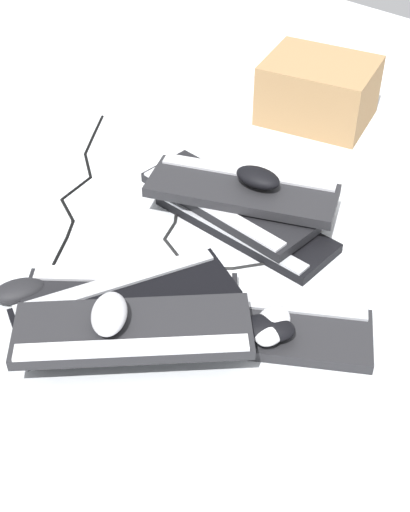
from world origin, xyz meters
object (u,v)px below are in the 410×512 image
object	(u,v)px
keyboard_4	(126,304)
mouse_1	(19,291)
mouse_4	(109,314)
cardboard_box	(318,91)
keyboard_2	(131,298)
mouse_0	(258,178)
keyboard_3	(227,202)
keyboard_1	(244,224)
mouse_2	(266,328)
mouse_3	(272,325)
keyboard_5	(133,331)
keyboard_6	(242,190)
keyboard_0	(260,326)

from	to	relation	value
keyboard_4	mouse_1	xyz separation A→B (m)	(-0.21, -0.10, -0.02)
mouse_4	cardboard_box	size ratio (longest dim) A/B	0.37
keyboard_2	mouse_0	size ratio (longest dim) A/B	3.98
keyboard_3	keyboard_1	bearing A→B (deg)	-6.82
mouse_2	mouse_4	world-z (taller)	mouse_4
mouse_0	mouse_3	size ratio (longest dim) A/B	1.00
keyboard_4	mouse_2	distance (m)	0.28
keyboard_2	mouse_0	xyz separation A→B (m)	(0.02, 0.40, 0.10)
keyboard_2	keyboard_4	size ratio (longest dim) A/B	0.95
keyboard_5	mouse_4	xyz separation A→B (m)	(-0.04, -0.02, 0.04)
keyboard_6	mouse_3	world-z (taller)	keyboard_6
keyboard_2	keyboard_4	world-z (taller)	keyboard_4
cardboard_box	mouse_4	bearing A→B (deg)	-78.29
keyboard_0	cardboard_box	size ratio (longest dim) A/B	1.53
keyboard_4	keyboard_5	world-z (taller)	keyboard_5
keyboard_2	mouse_3	bearing A→B (deg)	18.68
keyboard_4	keyboard_5	size ratio (longest dim) A/B	1.10
keyboard_5	mouse_2	distance (m)	0.25
mouse_1	mouse_3	world-z (taller)	mouse_3
keyboard_0	keyboard_2	world-z (taller)	same
keyboard_0	keyboard_4	xyz separation A→B (m)	(-0.22, -0.15, 0.03)
keyboard_4	keyboard_2	bearing A→B (deg)	126.67
mouse_4	keyboard_6	bearing A→B (deg)	-29.88
mouse_3	cardboard_box	size ratio (longest dim) A/B	0.37
cardboard_box	keyboard_5	bearing A→B (deg)	-75.97
keyboard_3	mouse_4	xyz separation A→B (m)	(0.11, -0.48, 0.07)
mouse_1	mouse_2	xyz separation A→B (m)	(0.47, 0.22, 0.03)
keyboard_4	cardboard_box	bearing A→B (deg)	99.90
keyboard_0	mouse_0	distance (m)	0.39
keyboard_1	mouse_0	distance (m)	0.11
keyboard_0	mouse_2	xyz separation A→B (m)	(0.03, -0.02, 0.04)
keyboard_0	mouse_4	world-z (taller)	mouse_4
mouse_0	mouse_3	world-z (taller)	mouse_0
keyboard_5	keyboard_6	distance (m)	0.50
mouse_2	cardboard_box	size ratio (longest dim) A/B	0.37
mouse_2	cardboard_box	world-z (taller)	cardboard_box
mouse_0	mouse_2	xyz separation A→B (m)	(0.27, -0.32, -0.06)
keyboard_5	cardboard_box	xyz separation A→B (m)	(-0.25, 0.98, 0.01)
keyboard_4	keyboard_5	xyz separation A→B (m)	(0.08, -0.06, 0.03)
keyboard_0	mouse_3	xyz separation A→B (m)	(0.03, -0.01, 0.04)
mouse_2	mouse_4	distance (m)	0.30
keyboard_2	mouse_2	size ratio (longest dim) A/B	3.98
keyboard_1	keyboard_4	xyz separation A→B (m)	(0.00, -0.39, 0.03)
keyboard_6	keyboard_3	bearing A→B (deg)	-127.21
mouse_3	mouse_4	size ratio (longest dim) A/B	1.00
keyboard_0	keyboard_6	xyz separation A→B (m)	(-0.26, 0.28, 0.06)
keyboard_4	keyboard_5	distance (m)	0.11
keyboard_6	mouse_3	size ratio (longest dim) A/B	4.21
mouse_1	keyboard_1	bearing A→B (deg)	5.94
keyboard_6	mouse_4	world-z (taller)	mouse_4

